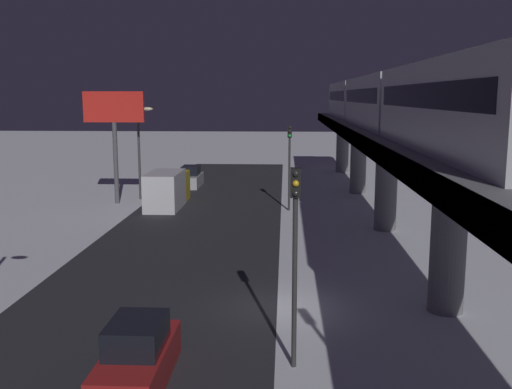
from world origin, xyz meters
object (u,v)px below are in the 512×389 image
sedan_silver (191,178)px  traffic_light_mid (289,155)px  subway_train (380,101)px  box_truck (168,189)px  sedan_red (137,358)px  commercial_billboard (114,118)px  traffic_light_near (295,239)px

sedan_silver → traffic_light_mid: bearing=128.7°
subway_train → box_truck: size_ratio=7.50×
box_truck → traffic_light_mid: (-9.50, 1.34, 2.85)m
subway_train → sedan_silver: (15.45, -14.11, -7.42)m
traffic_light_mid → box_truck: bearing=-8.0°
subway_train → sedan_red: (10.85, 24.78, -7.42)m
traffic_light_mid → commercial_billboard: size_ratio=0.72×
box_truck → traffic_light_near: bearing=109.2°
sedan_silver → subway_train: bearing=137.6°
sedan_silver → traffic_light_mid: traffic_light_mid is taller
sedan_red → sedan_silver: bearing=96.7°
box_truck → traffic_light_mid: size_ratio=1.16×
traffic_light_near → sedan_silver: bearing=-76.1°
box_truck → commercial_billboard: size_ratio=0.83×
sedan_red → box_truck: 29.02m
subway_train → traffic_light_mid: bearing=-22.1°
sedan_red → traffic_light_near: (-4.70, -1.31, 3.40)m
sedan_silver → sedan_red: bearing=96.7°
traffic_light_near → traffic_light_mid: bearing=-90.0°
sedan_silver → box_truck: (0.20, 10.27, 0.55)m
sedan_silver → sedan_red: size_ratio=1.03×
subway_train → traffic_light_mid: size_ratio=8.67×
sedan_silver → box_truck: size_ratio=0.64×
traffic_light_near → traffic_light_mid: size_ratio=1.00×
box_truck → traffic_light_mid: 10.01m
sedan_silver → traffic_light_near: 38.87m
sedan_silver → commercial_billboard: 11.97m
subway_train → traffic_light_near: bearing=75.3°
subway_train → traffic_light_mid: (6.15, -2.50, -4.03)m
traffic_light_near → commercial_billboard: 31.58m
sedan_red → commercial_billboard: size_ratio=0.52×
subway_train → sedan_red: size_ratio=11.97×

